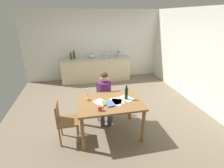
{
  "coord_description": "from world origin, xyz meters",
  "views": [
    {
      "loc": [
        -0.68,
        -3.91,
        2.39
      ],
      "look_at": [
        0.09,
        -0.29,
        0.85
      ],
      "focal_mm": 26.71,
      "sensor_mm": 36.0,
      "label": 1
    }
  ],
  "objects_px": {
    "bottle_vinegar": "(74,55)",
    "book_cookery": "(107,103)",
    "chair_at_table": "(104,98)",
    "person_seated": "(105,94)",
    "mixing_bowl": "(92,56)",
    "wine_glass_back_right": "(88,54)",
    "bottle_oil": "(71,56)",
    "wine_glass_back_left": "(90,54)",
    "wine_bottle_on_table": "(126,93)",
    "wine_glass_by_kettle": "(94,54)",
    "candlestick": "(88,97)",
    "coffee_mug": "(100,108)",
    "chair_side_empty": "(65,120)",
    "wine_glass_near_sink": "(96,54)",
    "dining_table": "(110,106)",
    "sink_unit": "(106,57)",
    "book_magazine": "(110,104)",
    "stovetop_kettle": "(119,54)"
  },
  "relations": [
    {
      "from": "mixing_bowl",
      "to": "wine_glass_back_left",
      "type": "bearing_deg",
      "value": 125.68
    },
    {
      "from": "bottle_oil",
      "to": "wine_glass_back_right",
      "type": "bearing_deg",
      "value": 16.42
    },
    {
      "from": "wine_bottle_on_table",
      "to": "wine_glass_by_kettle",
      "type": "distance_m",
      "value": 3.37
    },
    {
      "from": "bottle_oil",
      "to": "wine_glass_back_left",
      "type": "distance_m",
      "value": 0.74
    },
    {
      "from": "wine_glass_by_kettle",
      "to": "wine_glass_back_left",
      "type": "xyz_separation_m",
      "value": [
        -0.13,
        0.0,
        0.0
      ]
    },
    {
      "from": "chair_at_table",
      "to": "bottle_vinegar",
      "type": "distance_m",
      "value": 2.74
    },
    {
      "from": "person_seated",
      "to": "mixing_bowl",
      "type": "height_order",
      "value": "person_seated"
    },
    {
      "from": "book_magazine",
      "to": "mixing_bowl",
      "type": "relative_size",
      "value": 0.89
    },
    {
      "from": "wine_bottle_on_table",
      "to": "mixing_bowl",
      "type": "xyz_separation_m",
      "value": [
        -0.38,
        3.28,
        0.05
      ]
    },
    {
      "from": "mixing_bowl",
      "to": "wine_glass_by_kettle",
      "type": "relative_size",
      "value": 1.47
    },
    {
      "from": "bottle_vinegar",
      "to": "book_cookery",
      "type": "bearing_deg",
      "value": -79.7
    },
    {
      "from": "chair_at_table",
      "to": "wine_glass_back_right",
      "type": "relative_size",
      "value": 5.63
    },
    {
      "from": "wine_glass_back_right",
      "to": "wine_glass_by_kettle",
      "type": "bearing_deg",
      "value": 0.0
    },
    {
      "from": "wine_glass_back_left",
      "to": "wine_glass_near_sink",
      "type": "bearing_deg",
      "value": 0.0
    },
    {
      "from": "coffee_mug",
      "to": "wine_glass_by_kettle",
      "type": "height_order",
      "value": "wine_glass_by_kettle"
    },
    {
      "from": "book_cookery",
      "to": "mixing_bowl",
      "type": "relative_size",
      "value": 0.85
    },
    {
      "from": "chair_side_empty",
      "to": "candlestick",
      "type": "bearing_deg",
      "value": 20.29
    },
    {
      "from": "chair_at_table",
      "to": "coffee_mug",
      "type": "bearing_deg",
      "value": -103.51
    },
    {
      "from": "chair_side_empty",
      "to": "wine_glass_back_left",
      "type": "distance_m",
      "value": 3.56
    },
    {
      "from": "book_magazine",
      "to": "bottle_vinegar",
      "type": "bearing_deg",
      "value": 90.75
    },
    {
      "from": "book_cookery",
      "to": "mixing_bowl",
      "type": "xyz_separation_m",
      "value": [
        0.04,
        3.36,
        0.17
      ]
    },
    {
      "from": "book_cookery",
      "to": "stovetop_kettle",
      "type": "relative_size",
      "value": 0.88
    },
    {
      "from": "chair_side_empty",
      "to": "candlestick",
      "type": "relative_size",
      "value": 3.15
    },
    {
      "from": "candlestick",
      "to": "chair_at_table",
      "type": "bearing_deg",
      "value": 53.55
    },
    {
      "from": "chair_side_empty",
      "to": "coffee_mug",
      "type": "distance_m",
      "value": 0.79
    },
    {
      "from": "bottle_vinegar",
      "to": "wine_glass_back_left",
      "type": "distance_m",
      "value": 0.61
    },
    {
      "from": "coffee_mug",
      "to": "wine_glass_by_kettle",
      "type": "xyz_separation_m",
      "value": [
        0.29,
        3.68,
        0.19
      ]
    },
    {
      "from": "dining_table",
      "to": "chair_side_empty",
      "type": "xyz_separation_m",
      "value": [
        -0.91,
        -0.05,
        -0.18
      ]
    },
    {
      "from": "coffee_mug",
      "to": "sink_unit",
      "type": "bearing_deg",
      "value": 78.3
    },
    {
      "from": "dining_table",
      "to": "person_seated",
      "type": "bearing_deg",
      "value": 90.91
    },
    {
      "from": "wine_glass_by_kettle",
      "to": "bottle_oil",
      "type": "bearing_deg",
      "value": -167.63
    },
    {
      "from": "bottle_oil",
      "to": "wine_glass_back_left",
      "type": "bearing_deg",
      "value": 14.44
    },
    {
      "from": "chair_side_empty",
      "to": "book_magazine",
      "type": "distance_m",
      "value": 0.94
    },
    {
      "from": "wine_glass_by_kettle",
      "to": "bottle_vinegar",
      "type": "bearing_deg",
      "value": -174.22
    },
    {
      "from": "book_cookery",
      "to": "wine_glass_near_sink",
      "type": "height_order",
      "value": "wine_glass_near_sink"
    },
    {
      "from": "chair_at_table",
      "to": "stovetop_kettle",
      "type": "bearing_deg",
      "value": 68.29
    },
    {
      "from": "bottle_oil",
      "to": "book_magazine",
      "type": "bearing_deg",
      "value": -76.98
    },
    {
      "from": "person_seated",
      "to": "coffee_mug",
      "type": "distance_m",
      "value": 0.91
    },
    {
      "from": "candlestick",
      "to": "person_seated",
      "type": "bearing_deg",
      "value": 45.97
    },
    {
      "from": "book_magazine",
      "to": "stovetop_kettle",
      "type": "distance_m",
      "value": 3.52
    },
    {
      "from": "coffee_mug",
      "to": "dining_table",
      "type": "bearing_deg",
      "value": 51.65
    },
    {
      "from": "person_seated",
      "to": "book_cookery",
      "type": "distance_m",
      "value": 0.63
    },
    {
      "from": "person_seated",
      "to": "book_magazine",
      "type": "xyz_separation_m",
      "value": [
        -0.01,
        -0.7,
        0.11
      ]
    },
    {
      "from": "chair_side_empty",
      "to": "mixing_bowl",
      "type": "bearing_deg",
      "value": 75.15
    },
    {
      "from": "bottle_oil",
      "to": "wine_glass_near_sink",
      "type": "xyz_separation_m",
      "value": [
        0.95,
        0.19,
        -0.01
      ]
    },
    {
      "from": "person_seated",
      "to": "candlestick",
      "type": "distance_m",
      "value": 0.62
    },
    {
      "from": "candlestick",
      "to": "stovetop_kettle",
      "type": "bearing_deg",
      "value": 65.23
    },
    {
      "from": "book_cookery",
      "to": "bottle_oil",
      "type": "bearing_deg",
      "value": 97.68
    },
    {
      "from": "stovetop_kettle",
      "to": "mixing_bowl",
      "type": "bearing_deg",
      "value": 175.6
    },
    {
      "from": "dining_table",
      "to": "chair_side_empty",
      "type": "bearing_deg",
      "value": -177.14
    }
  ]
}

